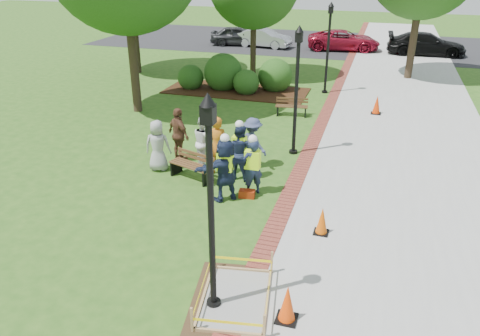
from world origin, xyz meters
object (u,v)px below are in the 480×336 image
(wet_concrete_pad, at_px, (235,290))
(bench_near, at_px, (192,171))
(hivis_worker_c, at_px, (239,150))
(cone_front, at_px, (287,304))
(hivis_worker_a, at_px, (225,168))
(hivis_worker_b, at_px, (252,165))
(lamp_near, at_px, (210,193))

(wet_concrete_pad, relative_size, bench_near, 1.66)
(hivis_worker_c, bearing_deg, cone_front, -64.71)
(cone_front, distance_m, hivis_worker_a, 4.96)
(hivis_worker_c, bearing_deg, hivis_worker_b, -52.82)
(wet_concrete_pad, distance_m, cone_front, 1.13)
(hivis_worker_b, bearing_deg, hivis_worker_a, -137.54)
(cone_front, bearing_deg, hivis_worker_a, 122.00)
(hivis_worker_a, height_order, hivis_worker_b, hivis_worker_a)
(bench_near, height_order, hivis_worker_b, hivis_worker_b)
(wet_concrete_pad, distance_m, hivis_worker_b, 4.62)
(wet_concrete_pad, xyz_separation_m, hivis_worker_b, (-0.91, 4.48, 0.65))
(hivis_worker_b, distance_m, hivis_worker_c, 1.07)
(cone_front, xyz_separation_m, hivis_worker_b, (-1.99, 4.73, 0.51))
(lamp_near, height_order, hivis_worker_a, lamp_near)
(bench_near, distance_m, hivis_worker_b, 2.14)
(lamp_near, bearing_deg, hivis_worker_b, 96.62)
(wet_concrete_pad, relative_size, hivis_worker_b, 1.43)
(bench_near, bearing_deg, lamp_near, -63.46)
(lamp_near, bearing_deg, hivis_worker_a, 105.56)
(lamp_near, bearing_deg, wet_concrete_pad, 36.04)
(wet_concrete_pad, distance_m, hivis_worker_c, 5.59)
(hivis_worker_b, bearing_deg, bench_near, 169.29)
(hivis_worker_b, bearing_deg, hivis_worker_c, 127.18)
(bench_near, height_order, lamp_near, lamp_near)
(wet_concrete_pad, bearing_deg, bench_near, 120.95)
(wet_concrete_pad, relative_size, hivis_worker_a, 1.31)
(wet_concrete_pad, height_order, hivis_worker_c, hivis_worker_c)
(cone_front, relative_size, hivis_worker_c, 0.43)
(cone_front, distance_m, hivis_worker_c, 6.20)
(cone_front, relative_size, hivis_worker_a, 0.41)
(lamp_near, relative_size, hivis_worker_c, 2.30)
(bench_near, relative_size, hivis_worker_b, 0.86)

